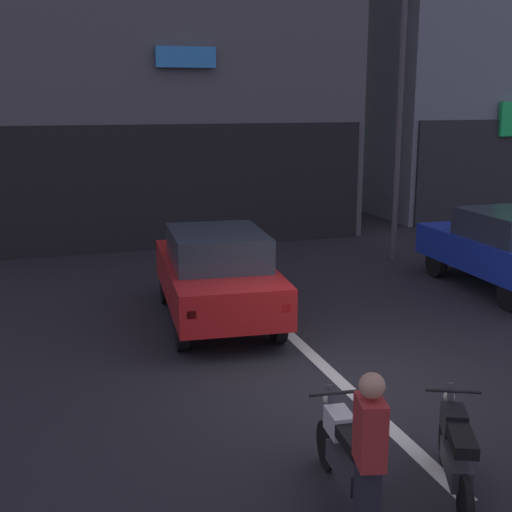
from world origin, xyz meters
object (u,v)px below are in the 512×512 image
at_px(car_red_crossing_near, 217,273).
at_px(street_lamp, 400,92).
at_px(car_blue_parked_kerbside, 507,248).
at_px(motorcycle_white_row_leftmost, 345,454).
at_px(motorcycle_black_row_left_mid, 456,452).
at_px(person_by_motorcycles, 369,464).

height_order(car_red_crossing_near, street_lamp, street_lamp).
bearing_deg(car_blue_parked_kerbside, motorcycle_white_row_leftmost, -137.03).
height_order(car_blue_parked_kerbside, motorcycle_white_row_leftmost, car_blue_parked_kerbside).
height_order(motorcycle_black_row_left_mid, person_by_motorcycles, person_by_motorcycles).
bearing_deg(motorcycle_black_row_left_mid, person_by_motorcycles, -155.56).
relative_size(car_red_crossing_near, motorcycle_white_row_leftmost, 2.53).
height_order(car_blue_parked_kerbside, motorcycle_black_row_left_mid, car_blue_parked_kerbside).
distance_m(motorcycle_white_row_leftmost, person_by_motorcycles, 0.96).
bearing_deg(car_red_crossing_near, car_blue_parked_kerbside, 1.79).
height_order(motorcycle_white_row_leftmost, person_by_motorcycles, person_by_motorcycles).
bearing_deg(car_red_crossing_near, person_by_motorcycles, -93.01).
height_order(car_blue_parked_kerbside, street_lamp, street_lamp).
xyz_separation_m(car_blue_parked_kerbside, motorcycle_white_row_leftmost, (-6.26, -5.83, -0.43)).
distance_m(car_blue_parked_kerbside, motorcycle_black_row_left_mid, 8.05).
relative_size(car_red_crossing_near, person_by_motorcycles, 2.53).
bearing_deg(motorcycle_white_row_leftmost, person_by_motorcycles, -102.49).
xyz_separation_m(street_lamp, person_by_motorcycles, (-5.59, -9.78, -3.11)).
bearing_deg(street_lamp, car_blue_parked_kerbside, -74.46).
xyz_separation_m(motorcycle_white_row_leftmost, person_by_motorcycles, (-0.19, -0.85, 0.40)).
distance_m(car_blue_parked_kerbside, motorcycle_white_row_leftmost, 8.57).
height_order(car_red_crossing_near, person_by_motorcycles, person_by_motorcycles).
distance_m(car_red_crossing_near, car_blue_parked_kerbside, 6.11).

